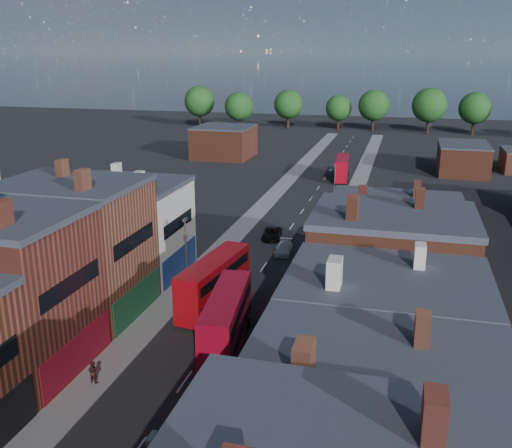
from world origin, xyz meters
The scene contains 12 objects.
pavement_west centered at (-6.50, 50.00, 0.06)m, with size 3.00×200.00×0.12m, color gray.
pavement_east centered at (6.50, 50.00, 0.06)m, with size 3.00×200.00×0.12m, color gray.
lamp_post_2 centered at (-5.20, 30.00, 4.70)m, with size 0.25×0.70×8.12m.
lamp_post_3 centered at (5.20, 60.00, 4.70)m, with size 0.25×0.70×8.12m.
bus_0 centered at (-1.98, 28.68, 2.57)m, with size 3.93×11.26×4.76m.
bus_1 centered at (1.50, 21.48, 2.54)m, with size 3.82×11.12×4.71m.
bus_2 centered at (3.18, 87.80, 2.31)m, with size 3.07×10.06×4.28m.
car_1 centered at (2.93, 11.16, 0.61)m, with size 1.30×3.72×1.22m, color navy.
car_2 centered at (-1.41, 50.07, 0.67)m, with size 2.23×4.84×1.34m, color black.
car_3 centered at (1.20, 45.05, 0.65)m, with size 1.81×4.46×1.29m, color silver.
ped_1 centered at (-6.31, 14.10, 0.95)m, with size 0.81×0.44×1.67m, color #43221B.
ped_3 centered at (6.75, 16.25, 1.05)m, with size 1.09×0.50×1.86m, color #5F5851.
Camera 1 is at (14.40, -18.09, 23.21)m, focal length 40.00 mm.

